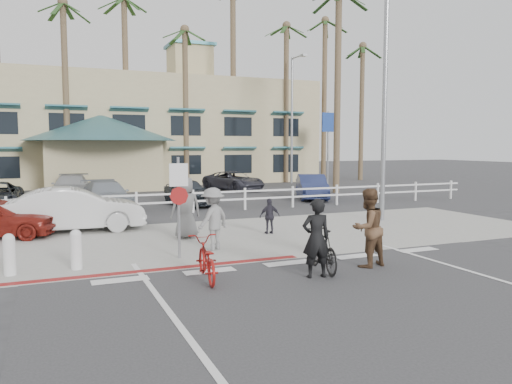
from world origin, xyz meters
name	(u,v)px	position (x,y,z in m)	size (l,w,h in m)	color
ground	(299,269)	(0.00, 0.00, 0.00)	(140.00, 140.00, 0.00)	#333335
bike_path	(346,292)	(0.00, -2.00, 0.00)	(12.00, 16.00, 0.01)	#333335
sidewalk_plaza	(233,237)	(0.00, 4.50, 0.01)	(22.00, 7.00, 0.01)	gray
cross_street	(197,220)	(0.00, 8.50, 0.00)	(40.00, 5.00, 0.01)	#333335
parking_lot	(150,197)	(0.00, 18.00, 0.00)	(50.00, 16.00, 0.01)	#333335
curb_red	(161,270)	(-3.00, 1.20, 0.01)	(7.00, 0.25, 0.02)	maroon
rail_fence	(195,201)	(0.50, 10.50, 0.50)	(29.40, 0.16, 1.00)	silver
building	(142,111)	(2.00, 31.00, 5.65)	(28.00, 16.00, 11.30)	#C1B284
sign_post	(179,202)	(-2.30, 2.20, 1.45)	(0.50, 0.10, 2.90)	gray
bollard_0	(76,250)	(-4.80, 2.00, 0.47)	(0.26, 0.26, 0.95)	silver
bollard_1	(9,255)	(-6.20, 2.00, 0.47)	(0.26, 0.26, 0.95)	silver
streetlight_0	(385,103)	(6.50, 5.50, 4.50)	(0.60, 2.00, 9.00)	gray
streetlight_1	(292,121)	(12.00, 24.00, 4.75)	(0.60, 2.00, 9.50)	gray
info_sign	(328,147)	(14.00, 22.00, 2.80)	(1.20, 0.16, 5.60)	navy
palm_3	(65,82)	(-4.00, 25.00, 7.00)	(4.00, 4.00, 14.00)	#1C3B16
palm_4	(126,79)	(0.00, 26.00, 7.50)	(4.00, 4.00, 15.00)	#1C3B16
palm_5	(186,95)	(4.00, 25.00, 6.50)	(4.00, 4.00, 13.00)	#1C3B16
palm_6	(233,71)	(8.00, 26.00, 8.50)	(4.00, 4.00, 17.00)	#1C3B16
palm_7	(286,92)	(12.00, 25.00, 7.00)	(4.00, 4.00, 14.00)	#1C3B16
palm_8	(324,89)	(16.00, 26.00, 7.50)	(4.00, 4.00, 15.00)	#1C3B16
palm_9	(362,102)	(19.00, 25.00, 6.50)	(4.00, 4.00, 13.00)	#1C3B16
palm_11	(338,77)	(11.00, 16.00, 7.00)	(4.00, 4.00, 14.00)	#1C3B16
bike_red	(206,259)	(-2.29, -0.07, 0.46)	(0.61, 1.76, 0.92)	maroon
rider_red	(316,238)	(-0.01, -0.79, 0.87)	(0.64, 0.42, 1.75)	black
bike_black	(323,249)	(0.42, -0.36, 0.51)	(0.48, 1.69, 1.01)	black
rider_black	(368,228)	(1.62, -0.40, 0.94)	(0.91, 0.71, 1.88)	brown
pedestrian_a	(213,219)	(-1.19, 2.85, 0.87)	(1.12, 0.64, 1.74)	gray
pedestrian_child	(270,216)	(1.30, 4.53, 0.59)	(0.69, 0.29, 1.17)	#292731
pedestrian_b	(186,208)	(-1.42, 4.83, 0.97)	(0.94, 0.61, 1.93)	#616161
car_white_sedan	(74,210)	(-4.56, 7.45, 0.75)	(1.59, 4.55, 1.50)	silver
lot_car_1	(106,196)	(-2.96, 12.71, 0.66)	(1.84, 4.52, 1.31)	gray
lot_car_2	(187,192)	(0.88, 13.24, 0.65)	(1.54, 3.83, 1.31)	#252B32
lot_car_3	(312,187)	(7.83, 13.38, 0.66)	(1.40, 4.02, 1.33)	navy
lot_car_4	(71,187)	(-4.18, 18.07, 0.67)	(1.87, 4.59, 1.33)	#A1A1A2
lot_car_5	(234,181)	(5.73, 19.84, 0.62)	(2.05, 4.45, 1.24)	#30303A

